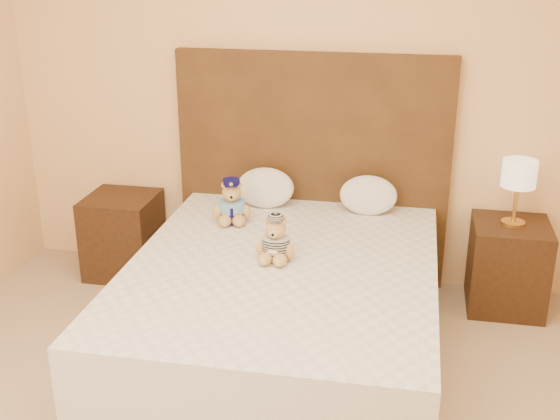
# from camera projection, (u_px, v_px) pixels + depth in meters

# --- Properties ---
(room_walls) EXTENTS (4.04, 4.52, 2.72)m
(room_walls) POSITION_uv_depth(u_px,v_px,m) (244.00, 36.00, 2.55)
(room_walls) COLOR #F6C386
(room_walls) RESTS_ON ground
(bed) EXTENTS (1.60, 2.00, 0.55)m
(bed) POSITION_uv_depth(u_px,v_px,m) (282.00, 309.00, 3.78)
(bed) COLOR white
(bed) RESTS_ON ground
(headboard) EXTENTS (1.75, 0.08, 1.50)m
(headboard) POSITION_uv_depth(u_px,v_px,m) (312.00, 170.00, 4.53)
(headboard) COLOR #4F3317
(headboard) RESTS_ON ground
(nightstand_left) EXTENTS (0.45, 0.45, 0.55)m
(nightstand_left) POSITION_uv_depth(u_px,v_px,m) (123.00, 235.00, 4.74)
(nightstand_left) COLOR #362211
(nightstand_left) RESTS_ON ground
(nightstand_right) EXTENTS (0.45, 0.45, 0.55)m
(nightstand_right) POSITION_uv_depth(u_px,v_px,m) (507.00, 266.00, 4.28)
(nightstand_right) COLOR #362211
(nightstand_right) RESTS_ON ground
(lamp) EXTENTS (0.20, 0.20, 0.40)m
(lamp) POSITION_uv_depth(u_px,v_px,m) (519.00, 177.00, 4.08)
(lamp) COLOR gold
(lamp) RESTS_ON nightstand_right
(teddy_police) EXTENTS (0.27, 0.27, 0.27)m
(teddy_police) POSITION_uv_depth(u_px,v_px,m) (232.00, 201.00, 4.18)
(teddy_police) COLOR tan
(teddy_police) RESTS_ON bed
(teddy_prisoner) EXTENTS (0.23, 0.22, 0.24)m
(teddy_prisoner) POSITION_uv_depth(u_px,v_px,m) (276.00, 239.00, 3.67)
(teddy_prisoner) COLOR tan
(teddy_prisoner) RESTS_ON bed
(pillow_left) EXTENTS (0.37, 0.24, 0.26)m
(pillow_left) POSITION_uv_depth(u_px,v_px,m) (265.00, 186.00, 4.44)
(pillow_left) COLOR white
(pillow_left) RESTS_ON bed
(pillow_right) EXTENTS (0.35, 0.23, 0.25)m
(pillow_right) POSITION_uv_depth(u_px,v_px,m) (368.00, 193.00, 4.33)
(pillow_right) COLOR white
(pillow_right) RESTS_ON bed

